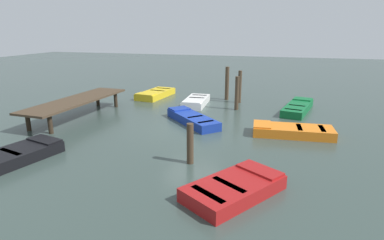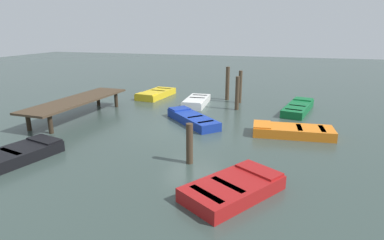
{
  "view_description": "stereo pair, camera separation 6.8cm",
  "coord_description": "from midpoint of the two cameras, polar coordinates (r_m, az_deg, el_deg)",
  "views": [
    {
      "loc": [
        -13.61,
        -3.95,
        4.46
      ],
      "look_at": [
        0.0,
        0.0,
        0.35
      ],
      "focal_mm": 29.71,
      "sensor_mm": 36.0,
      "label": 1
    },
    {
      "loc": [
        -13.59,
        -4.02,
        4.46
      ],
      "look_at": [
        0.0,
        0.0,
        0.35
      ],
      "focal_mm": 29.71,
      "sensor_mm": 36.0,
      "label": 2
    }
  ],
  "objects": [
    {
      "name": "mooring_piling_far_right",
      "position": [
        18.02,
        8.22,
        4.77
      ],
      "size": [
        0.23,
        0.23,
        1.89
      ],
      "primitive_type": "cylinder",
      "color": "#423323",
      "rests_on": "ground_plane"
    },
    {
      "name": "rowboat_white",
      "position": [
        19.14,
        0.89,
        3.36
      ],
      "size": [
        2.95,
        1.35,
        0.46
      ],
      "rotation": [
        0.0,
        0.0,
        3.2
      ],
      "color": "silver",
      "rests_on": "ground_plane"
    },
    {
      "name": "rowboat_green",
      "position": [
        18.61,
        18.63,
        2.13
      ],
      "size": [
        3.85,
        1.86,
        0.46
      ],
      "rotation": [
        0.0,
        0.0,
        6.07
      ],
      "color": "#0F602D",
      "rests_on": "ground_plane"
    },
    {
      "name": "rowboat_red",
      "position": [
        9.04,
        7.69,
        -11.95
      ],
      "size": [
        3.2,
        2.81,
        0.46
      ],
      "rotation": [
        0.0,
        0.0,
        5.7
      ],
      "color": "maroon",
      "rests_on": "ground_plane"
    },
    {
      "name": "dock_segment",
      "position": [
        17.36,
        -19.82,
        3.2
      ],
      "size": [
        6.58,
        2.14,
        0.95
      ],
      "rotation": [
        0.0,
        0.0,
        -0.06
      ],
      "color": "#423323",
      "rests_on": "ground_plane"
    },
    {
      "name": "mooring_piling_near_left",
      "position": [
        20.54,
        6.48,
        6.54
      ],
      "size": [
        0.25,
        0.25,
        2.12
      ],
      "primitive_type": "cylinder",
      "color": "#423323",
      "rests_on": "ground_plane"
    },
    {
      "name": "mooring_piling_mid_right",
      "position": [
        19.8,
        8.72,
        5.9
      ],
      "size": [
        0.22,
        0.22,
        1.99
      ],
      "primitive_type": "cylinder",
      "color": "#423323",
      "rests_on": "ground_plane"
    },
    {
      "name": "rowboat_yellow",
      "position": [
        21.53,
        -6.39,
        4.7
      ],
      "size": [
        3.36,
        1.75,
        0.46
      ],
      "rotation": [
        0.0,
        0.0,
        3.02
      ],
      "color": "gold",
      "rests_on": "ground_plane"
    },
    {
      "name": "ground_plane",
      "position": [
        14.85,
        0.13,
        -1.3
      ],
      "size": [
        80.0,
        80.0,
        0.0
      ],
      "primitive_type": "plane",
      "color": "#33423D"
    },
    {
      "name": "rowboat_blue",
      "position": [
        15.45,
        0.16,
        0.23
      ],
      "size": [
        3.25,
        3.26,
        0.46
      ],
      "rotation": [
        0.0,
        0.0,
        0.79
      ],
      "color": "navy",
      "rests_on": "ground_plane"
    },
    {
      "name": "rowboat_black",
      "position": [
        12.74,
        -28.71,
        -5.37
      ],
      "size": [
        3.1,
        2.1,
        0.46
      ],
      "rotation": [
        0.0,
        0.0,
        6.04
      ],
      "color": "black",
      "rests_on": "ground_plane"
    },
    {
      "name": "rowboat_orange",
      "position": [
        14.31,
        17.66,
        -1.87
      ],
      "size": [
        1.55,
        3.43,
        0.46
      ],
      "rotation": [
        0.0,
        0.0,
        1.65
      ],
      "color": "orange",
      "rests_on": "ground_plane"
    },
    {
      "name": "mooring_piling_far_left",
      "position": [
        10.73,
        -0.27,
        -4.27
      ],
      "size": [
        0.23,
        0.23,
        1.42
      ],
      "primitive_type": "cylinder",
      "color": "#423323",
      "rests_on": "ground_plane"
    }
  ]
}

